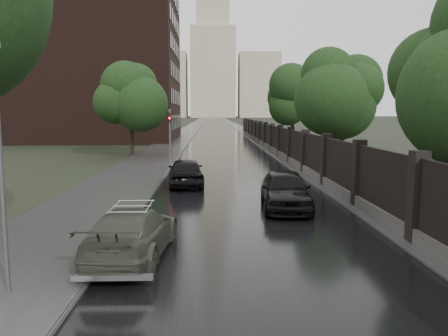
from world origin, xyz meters
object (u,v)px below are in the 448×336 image
lamp_post (1,169)px  car_right_near (285,190)px  tree_right_b (343,94)px  tree_right_c (293,101)px  volga_sedan (133,232)px  hatchback_left (186,172)px  traffic_light (170,131)px  tree_left_far (131,94)px

lamp_post → car_right_near: size_ratio=1.14×
tree_right_b → tree_right_c: same height
car_right_near → tree_right_b: bearing=68.3°
tree_right_c → volga_sedan: size_ratio=1.57×
tree_right_b → volga_sedan: tree_right_b is taller
hatchback_left → tree_right_b: bearing=-151.5°
volga_sedan → hatchback_left: (0.76, 11.03, 0.09)m
tree_right_b → lamp_post: (-12.90, -20.50, -2.28)m
traffic_light → volga_sedan: traffic_light is taller
tree_right_c → lamp_post: (-12.90, -38.50, -2.28)m
volga_sedan → tree_left_far: bearing=-74.8°
lamp_post → traffic_light: 23.52m
car_right_near → hatchback_left: bearing=130.9°
tree_left_far → volga_sedan: size_ratio=1.66×
tree_left_far → lamp_post: 28.73m
tree_right_c → traffic_light: bearing=-128.2°
traffic_light → car_right_near: (5.90, -15.35, -1.63)m
car_right_near → tree_right_c: bearing=82.8°
tree_right_c → traffic_light: (-11.80, -15.01, -2.55)m
lamp_post → car_right_near: 10.91m
car_right_near → lamp_post: bearing=-126.9°
tree_right_c → car_right_near: (-5.90, -30.35, -4.19)m
lamp_post → traffic_light: bearing=87.3°
volga_sedan → traffic_light: bearing=-82.4°
tree_right_b → lamp_post: bearing=-122.2°
tree_left_far → hatchback_left: 16.39m
tree_right_c → hatchback_left: tree_right_c is taller
tree_left_far → traffic_light: tree_left_far is taller
tree_left_far → car_right_near: tree_left_far is taller
tree_right_c → volga_sedan: (-10.86, -35.83, -4.30)m
volga_sedan → tree_right_b: bearing=-116.3°
tree_right_b → traffic_light: tree_right_b is taller
traffic_light → hatchback_left: 10.08m
tree_left_far → hatchback_left: tree_left_far is taller
lamp_post → volga_sedan: 3.92m
volga_sedan → car_right_near: car_right_near is taller
traffic_light → tree_right_b: bearing=-14.2°
tree_right_c → tree_right_b: bearing=-90.0°
traffic_light → car_right_near: size_ratio=0.89×
traffic_light → car_right_near: bearing=-69.0°
lamp_post → tree_right_b: bearing=57.8°
tree_left_far → traffic_light: size_ratio=1.85×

